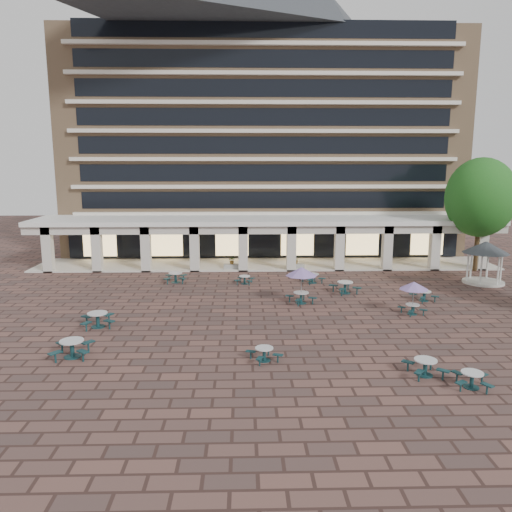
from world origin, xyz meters
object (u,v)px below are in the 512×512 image
object	(u,v)px
picnic_table_0	(98,318)
planter_right	(296,264)
picnic_table_1	(264,353)
picnic_table_2	(472,378)
gazebo	(486,252)
planter_left	(232,265)

from	to	relation	value
picnic_table_0	planter_right	distance (m)	20.32
picnic_table_1	planter_right	distance (m)	21.08
picnic_table_2	gazebo	size ratio (longest dim) A/B	0.51
picnic_table_2	planter_right	distance (m)	24.41
gazebo	planter_right	bearing A→B (deg)	159.07
picnic_table_0	planter_left	world-z (taller)	planter_left
picnic_table_0	picnic_table_1	distance (m)	10.77
picnic_table_0	planter_left	bearing A→B (deg)	48.55
picnic_table_0	planter_left	xyz separation A→B (m)	(7.43, 15.53, -0.07)
picnic_table_0	planter_right	xyz separation A→B (m)	(13.11, 15.53, -0.06)
gazebo	planter_left	distance (m)	20.81
picnic_table_2	gazebo	bearing A→B (deg)	77.96
picnic_table_2	planter_right	world-z (taller)	planter_right
gazebo	planter_left	bearing A→B (deg)	164.69
picnic_table_1	picnic_table_2	size ratio (longest dim) A/B	1.01
picnic_table_2	planter_left	xyz separation A→B (m)	(-10.64, 23.90, 0.03)
picnic_table_1	gazebo	world-z (taller)	gazebo
picnic_table_1	picnic_table_0	bearing A→B (deg)	126.19
picnic_table_0	gazebo	size ratio (longest dim) A/B	0.64
picnic_table_1	planter_left	size ratio (longest dim) A/B	1.21
picnic_table_1	picnic_table_2	bearing A→B (deg)	-44.75
planter_left	planter_right	world-z (taller)	planter_right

